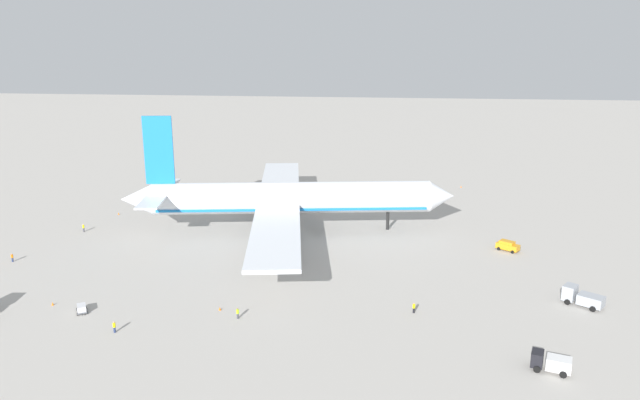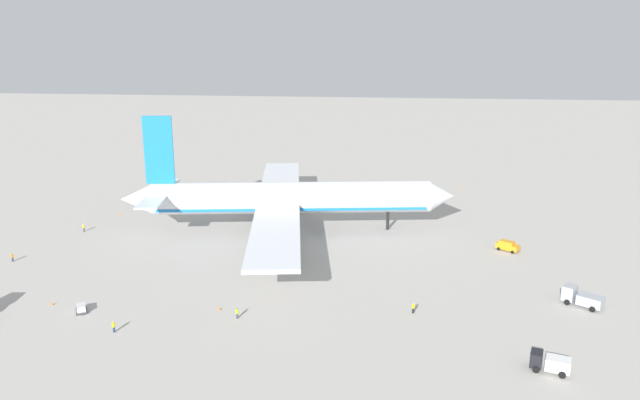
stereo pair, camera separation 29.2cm
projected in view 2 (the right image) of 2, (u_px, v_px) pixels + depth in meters
ground_plane at (293, 230)px, 132.28m from camera, size 600.00×600.00×0.00m
airliner at (286, 199)px, 130.36m from camera, size 71.56×80.61×25.08m
service_truck_0 at (581, 297)px, 95.12m from camera, size 6.36×5.44×2.85m
service_truck_2 at (550, 362)px, 76.40m from camera, size 5.21×3.47×2.35m
service_van at (508, 246)px, 119.55m from camera, size 4.62×4.00×1.97m
baggage_cart_0 at (81, 308)px, 93.03m from camera, size 2.44×2.99×1.18m
ground_worker_0 at (413, 308)px, 92.65m from camera, size 0.49×0.49×1.67m
ground_worker_1 at (84, 228)px, 131.32m from camera, size 0.41×0.41×1.78m
ground_worker_2 at (114, 327)px, 86.61m from camera, size 0.44×0.44×1.71m
ground_worker_3 at (12, 257)px, 113.90m from camera, size 0.56×0.56×1.63m
ground_worker_4 at (237, 313)px, 90.86m from camera, size 0.52×0.52×1.69m
traffic_cone_0 at (52, 303)px, 95.53m from camera, size 0.36×0.36×0.55m
traffic_cone_1 at (119, 213)px, 144.05m from camera, size 0.36×0.36×0.55m
traffic_cone_2 at (219, 309)px, 93.75m from camera, size 0.36×0.36×0.55m
traffic_cone_3 at (155, 199)px, 157.09m from camera, size 0.36×0.36×0.55m
traffic_cone_4 at (461, 187)px, 169.57m from camera, size 0.36×0.36×0.55m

